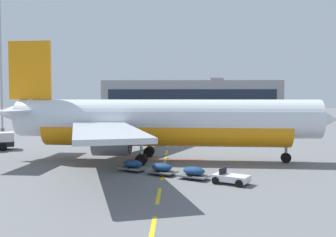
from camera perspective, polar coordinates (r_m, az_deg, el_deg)
ground at (r=59.80m, az=21.72°, el=-3.19°), size 400.00×400.00×0.00m
apron_paint_markings at (r=52.81m, az=0.03°, el=-3.77°), size 8.00×93.87×0.01m
airliner_foreground at (r=37.13m, az=-1.34°, el=-0.53°), size 34.81×34.55×12.20m
baggage_train at (r=29.86m, az=1.50°, el=-8.01°), size 10.68×7.26×1.14m
apron_light_mast_near at (r=79.25m, az=-24.45°, el=11.20°), size 1.80×1.80×29.32m
terminal_satellite at (r=168.09m, az=3.54°, el=3.30°), size 76.66×26.21×15.72m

